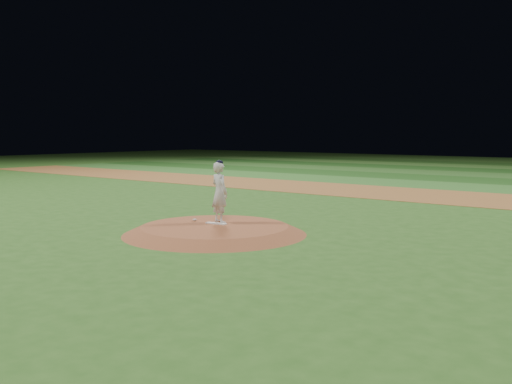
# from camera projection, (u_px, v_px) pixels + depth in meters

# --- Properties ---
(ground) EXTENTS (120.00, 120.00, 0.00)m
(ground) POSITION_uv_depth(u_px,v_px,m) (215.00, 234.00, 17.09)
(ground) COLOR #2E5F1E
(ground) RESTS_ON ground
(infield_dirt_band) EXTENTS (70.00, 6.00, 0.02)m
(infield_dirt_band) POSITION_uv_depth(u_px,v_px,m) (407.00, 194.00, 28.03)
(infield_dirt_band) COLOR #955F2E
(infield_dirt_band) RESTS_ON ground
(outfield_stripe_0) EXTENTS (70.00, 5.00, 0.02)m
(outfield_stripe_0) POSITION_uv_depth(u_px,v_px,m) (446.00, 186.00, 32.33)
(outfield_stripe_0) COLOR #336F28
(outfield_stripe_0) RESTS_ON ground
(outfield_stripe_1) EXTENTS (70.00, 5.00, 0.02)m
(outfield_stripe_1) POSITION_uv_depth(u_px,v_px,m) (474.00, 180.00, 36.24)
(outfield_stripe_1) COLOR #1F4E19
(outfield_stripe_1) RESTS_ON ground
(outfield_stripe_2) EXTENTS (70.00, 5.00, 0.02)m
(outfield_stripe_2) POSITION_uv_depth(u_px,v_px,m) (497.00, 175.00, 40.15)
(outfield_stripe_2) COLOR #316424
(outfield_stripe_2) RESTS_ON ground
(pitchers_mound) EXTENTS (5.50, 5.50, 0.25)m
(pitchers_mound) POSITION_uv_depth(u_px,v_px,m) (215.00, 230.00, 17.07)
(pitchers_mound) COLOR brown
(pitchers_mound) RESTS_ON ground
(pitching_rubber) EXTENTS (0.70, 0.26, 0.03)m
(pitching_rubber) POSITION_uv_depth(u_px,v_px,m) (216.00, 223.00, 17.37)
(pitching_rubber) COLOR white
(pitching_rubber) RESTS_ON pitchers_mound
(rosin_bag) EXTENTS (0.14, 0.14, 0.08)m
(rosin_bag) POSITION_uv_depth(u_px,v_px,m) (195.00, 220.00, 17.95)
(rosin_bag) COLOR beige
(rosin_bag) RESTS_ON pitchers_mound
(pitcher_on_mound) EXTENTS (0.79, 0.62, 1.94)m
(pitcher_on_mound) POSITION_uv_depth(u_px,v_px,m) (220.00, 192.00, 17.47)
(pitcher_on_mound) COLOR silver
(pitcher_on_mound) RESTS_ON pitchers_mound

